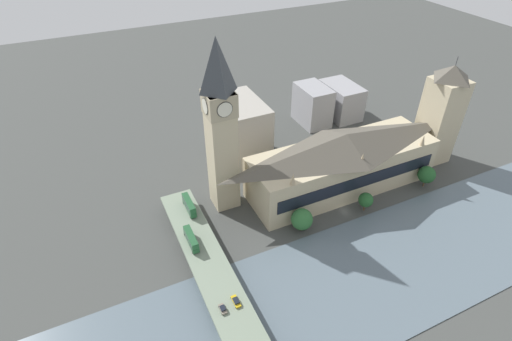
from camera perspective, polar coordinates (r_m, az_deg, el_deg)
ground_plane at (r=176.57m, az=12.56°, el=-5.73°), size 600.00×600.00×0.00m
river_water at (r=160.86m, az=19.21°, el=-12.38°), size 51.26×360.00×0.30m
parliament_hall at (r=181.72m, az=12.29°, el=1.28°), size 26.11×86.09×27.96m
clock_tower at (r=155.12m, az=-5.07°, el=6.31°), size 11.55×11.55×73.33m
victoria_tower at (r=210.85m, az=24.83°, el=7.22°), size 14.66×14.66×53.22m
road_bridge at (r=132.29m, az=-2.85°, el=-20.74°), size 134.52×13.10×6.13m
double_decker_bus_mid at (r=150.77m, az=-9.25°, el=-9.60°), size 11.56×2.60×4.59m
double_decker_bus_rear at (r=164.34m, az=-9.54°, el=-4.86°), size 11.75×2.55×5.07m
car_northbound_lead at (r=132.80m, az=-4.77°, el=-19.08°), size 3.81×1.80×1.41m
car_northbound_tail at (r=134.15m, az=-2.88°, el=-18.14°), size 4.77×1.87×1.36m
city_block_west at (r=197.97m, az=-2.01°, el=5.81°), size 31.70×19.24×30.53m
city_block_center at (r=244.00m, az=12.00°, el=9.78°), size 25.79×16.59×19.45m
city_block_east at (r=232.46m, az=8.06°, el=9.23°), size 22.29×14.64×22.27m
tree_embankment_near at (r=197.56m, az=23.19°, el=-0.55°), size 7.95×7.95×10.65m
tree_embankment_mid at (r=161.08m, az=6.57°, el=-6.94°), size 8.82×8.82×10.44m
tree_embankment_far at (r=175.48m, az=15.41°, el=-4.07°), size 6.32×6.32×8.97m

